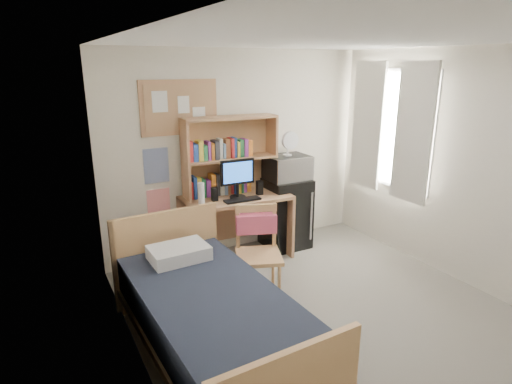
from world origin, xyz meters
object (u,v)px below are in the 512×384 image
speaker_left (215,194)px  desk_chair (259,255)px  bed (213,324)px  monitor (237,179)px  desk_fan (288,145)px  bulletin_board (179,107)px  desk (236,228)px  microwave (287,167)px  mini_fridge (285,212)px  speaker_right (260,188)px

speaker_left → desk_chair: bearing=-83.7°
bed → monitor: size_ratio=4.72×
monitor → speaker_left: bearing=-180.0°
desk_chair → bed: 1.02m
desk_fan → bulletin_board: bearing=167.5°
desk → microwave: size_ratio=2.45×
bulletin_board → speaker_left: size_ratio=5.59×
desk → mini_fridge: bearing=6.3°
bulletin_board → mini_fridge: bearing=-12.0°
desk_chair → microwave: size_ratio=1.85×
mini_fridge → speaker_left: 1.16m
microwave → bulletin_board: bearing=167.5°
desk_chair → microwave: microwave is taller
bulletin_board → speaker_left: (0.26, -0.39, -1.00)m
desk_fan → speaker_right: bearing=-167.0°
desk_chair → mini_fridge: size_ratio=1.06×
desk_fan → monitor: bearing=-172.7°
monitor → speaker_right: 0.33m
monitor → desk: bearing=90.0°
bed → mini_fridge: bearing=41.3°
desk → desk_fan: desk_fan is taller
microwave → desk_fan: bearing=0.0°
desk → bed: size_ratio=0.61×
mini_fridge → desk_fan: (-0.00, -0.02, 0.93)m
desk_chair → bed: desk_chair is taller
desk_chair → speaker_left: (-0.07, 0.97, 0.41)m
desk_chair → desk_fan: size_ratio=3.53×
speaker_left → mini_fridge: bearing=7.7°
bulletin_board → speaker_left: bearing=-56.5°
bulletin_board → speaker_right: size_ratio=5.35×
monitor → mini_fridge: bearing=10.7°
bulletin_board → desk: (0.56, -0.34, -1.50)m
bed → speaker_right: bearing=47.9°
speaker_right → monitor: bearing=-180.0°
speaker_left → speaker_right: (0.60, -0.02, 0.00)m
mini_fridge → speaker_left: bearing=-174.2°
desk_chair → microwave: (1.00, 1.05, 0.60)m
desk → monitor: bearing=-90.0°
desk_chair → speaker_right: bearing=81.8°
speaker_right → desk_fan: (0.47, 0.11, 0.49)m
speaker_left → desk_fan: desk_fan is taller
desk_chair → monitor: monitor is taller
mini_fridge → microwave: size_ratio=1.74×
mini_fridge → desk_fan: 0.93m
desk → desk_chair: size_ratio=1.32×
mini_fridge → speaker_right: speaker_right is taller
bed → speaker_left: size_ratio=12.92×
microwave → desk: bearing=-177.1°
bed → microwave: microwave is taller
bulletin_board → desk: 1.64m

